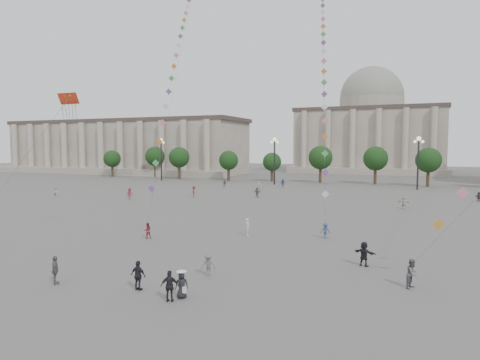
% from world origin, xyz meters
% --- Properties ---
extents(ground, '(360.00, 360.00, 0.00)m').
position_xyz_m(ground, '(0.00, 0.00, 0.00)').
color(ground, '#504E4B').
rests_on(ground, ground).
extents(hall_west, '(84.00, 26.22, 17.20)m').
position_xyz_m(hall_west, '(-75.00, 93.89, 8.43)').
color(hall_west, gray).
rests_on(hall_west, ground).
extents(hall_central, '(48.30, 34.30, 35.50)m').
position_xyz_m(hall_central, '(0.00, 129.22, 14.23)').
color(hall_central, gray).
rests_on(hall_central, ground).
extents(tree_row, '(137.12, 5.12, 8.00)m').
position_xyz_m(tree_row, '(0.00, 78.00, 5.39)').
color(tree_row, '#37261B').
rests_on(tree_row, ground).
extents(lamp_post_far_west, '(2.00, 0.90, 10.65)m').
position_xyz_m(lamp_post_far_west, '(-45.00, 70.00, 7.35)').
color(lamp_post_far_west, '#262628').
rests_on(lamp_post_far_west, ground).
extents(lamp_post_mid_west, '(2.00, 0.90, 10.65)m').
position_xyz_m(lamp_post_mid_west, '(-15.00, 70.00, 7.35)').
color(lamp_post_mid_west, '#262628').
rests_on(lamp_post_mid_west, ground).
extents(lamp_post_mid_east, '(2.00, 0.90, 10.65)m').
position_xyz_m(lamp_post_mid_east, '(15.00, 70.00, 7.35)').
color(lamp_post_mid_east, '#262628').
rests_on(lamp_post_mid_east, ground).
extents(person_crowd_0, '(1.17, 0.73, 1.86)m').
position_xyz_m(person_crowd_0, '(-11.24, 63.95, 0.93)').
color(person_crowd_0, '#314E6F').
rests_on(person_crowd_0, ground).
extents(person_crowd_1, '(0.81, 0.89, 1.48)m').
position_xyz_m(person_crowd_1, '(-43.71, 34.30, 0.74)').
color(person_crowd_1, beige).
rests_on(person_crowd_1, ground).
extents(person_crowd_2, '(1.15, 1.40, 1.88)m').
position_xyz_m(person_crowd_2, '(-28.78, 35.30, 0.94)').
color(person_crowd_2, maroon).
rests_on(person_crowd_2, ground).
extents(person_crowd_3, '(1.76, 1.06, 1.81)m').
position_xyz_m(person_crowd_3, '(11.32, 9.50, 0.90)').
color(person_crowd_3, black).
rests_on(person_crowd_3, ground).
extents(person_crowd_4, '(1.63, 1.09, 1.69)m').
position_xyz_m(person_crowd_4, '(-12.30, 52.69, 0.84)').
color(person_crowd_4, silver).
rests_on(person_crowd_4, ground).
extents(person_crowd_6, '(1.08, 0.73, 1.54)m').
position_xyz_m(person_crowd_6, '(1.88, 2.96, 0.77)').
color(person_crowd_6, slate).
rests_on(person_crowd_6, ground).
extents(person_crowd_7, '(1.76, 0.91, 1.82)m').
position_xyz_m(person_crowd_7, '(13.21, 40.95, 0.91)').
color(person_crowd_7, silver).
rests_on(person_crowd_7, ground).
extents(person_crowd_9, '(1.46, 1.06, 1.52)m').
position_xyz_m(person_crowd_9, '(23.96, 54.03, 0.76)').
color(person_crowd_9, black).
rests_on(person_crowd_9, ground).
extents(person_crowd_10, '(0.48, 0.67, 1.70)m').
position_xyz_m(person_crowd_10, '(-14.11, 57.39, 0.85)').
color(person_crowd_10, silver).
rests_on(person_crowd_10, ground).
extents(person_crowd_12, '(1.67, 1.09, 1.72)m').
position_xyz_m(person_crowd_12, '(-10.36, 46.01, 0.86)').
color(person_crowd_12, slate).
rests_on(person_crowd_12, ground).
extents(person_crowd_13, '(0.65, 0.74, 1.70)m').
position_xyz_m(person_crowd_13, '(-0.44, 16.16, 0.85)').
color(person_crowd_13, silver).
rests_on(person_crowd_13, ground).
extents(person_crowd_16, '(1.04, 0.70, 1.63)m').
position_xyz_m(person_crowd_16, '(-22.83, 59.80, 0.82)').
color(person_crowd_16, slate).
rests_on(person_crowd_16, ground).
extents(person_crowd_17, '(1.11, 1.42, 1.93)m').
position_xyz_m(person_crowd_17, '(-20.45, 42.00, 0.96)').
color(person_crowd_17, maroon).
rests_on(person_crowd_17, ground).
extents(tourist_1, '(1.10, 0.53, 1.82)m').
position_xyz_m(tourist_1, '(-0.77, -1.19, 0.91)').
color(tourist_1, black).
rests_on(tourist_1, ground).
extents(tourist_3, '(1.08, 1.06, 1.82)m').
position_xyz_m(tourist_3, '(-6.32, -2.26, 0.91)').
color(tourist_3, '#5D5D61').
rests_on(tourist_3, ground).
extents(tourist_4, '(1.13, 0.78, 1.79)m').
position_xyz_m(tourist_4, '(2.02, -2.10, 0.89)').
color(tourist_4, black).
rests_on(tourist_4, ground).
extents(kite_flyer_0, '(0.93, 0.92, 1.51)m').
position_xyz_m(kite_flyer_0, '(-8.78, 11.37, 0.75)').
color(kite_flyer_0, maroon).
rests_on(kite_flyer_0, ground).
extents(kite_flyer_1, '(1.10, 0.89, 1.48)m').
position_xyz_m(kite_flyer_1, '(6.86, 17.76, 0.74)').
color(kite_flyer_1, navy).
rests_on(kite_flyer_1, ground).
extents(kite_flyer_2, '(0.99, 1.09, 1.81)m').
position_xyz_m(kite_flyer_2, '(14.61, 5.60, 0.91)').
color(kite_flyer_2, '#58595D').
rests_on(kite_flyer_2, ground).
extents(hat_person, '(0.90, 0.86, 1.69)m').
position_xyz_m(hat_person, '(2.35, -1.36, 0.83)').
color(hat_person, black).
rests_on(hat_person, ground).
extents(dragon_kite, '(3.02, 7.46, 18.83)m').
position_xyz_m(dragon_kite, '(-15.65, 8.85, 12.41)').
color(dragon_kite, red).
rests_on(dragon_kite, ground).
extents(kite_train_west, '(18.20, 42.81, 63.94)m').
position_xyz_m(kite_train_west, '(-18.30, 34.58, 24.93)').
color(kite_train_west, '#3F3F3F').
rests_on(kite_train_west, ground).
extents(kite_train_mid, '(10.16, 41.13, 61.36)m').
position_xyz_m(kite_train_mid, '(1.82, 39.67, 25.48)').
color(kite_train_mid, '#3F3F3F').
rests_on(kite_train_mid, ground).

